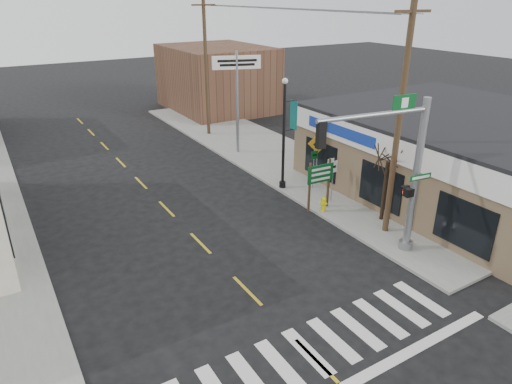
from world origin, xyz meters
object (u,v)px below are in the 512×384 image
lamp_post (285,126)px  traffic_signal_pole (404,164)px  guide_sign (320,178)px  fire_hydrant (324,203)px  bare_tree (389,151)px  utility_pole_far (206,66)px  utility_pole_near (399,121)px  dance_center_sign (237,77)px

lamp_post → traffic_signal_pole: bearing=-97.8°
guide_sign → lamp_post: bearing=91.6°
traffic_signal_pole → fire_hydrant: size_ratio=8.52×
bare_tree → guide_sign: bearing=128.0°
guide_sign → bare_tree: (1.87, -2.39, 1.72)m
traffic_signal_pole → utility_pole_far: 19.68m
fire_hydrant → utility_pole_far: (1.13, 15.07, 4.55)m
traffic_signal_pole → bare_tree: bearing=60.5°
utility_pole_near → fire_hydrant: bearing=115.8°
fire_hydrant → utility_pole_near: size_ratio=0.08×
guide_sign → utility_pole_near: utility_pole_near is taller
guide_sign → fire_hydrant: size_ratio=3.29×
lamp_post → dance_center_sign: 6.86m
lamp_post → guide_sign: bearing=-99.0°
traffic_signal_pole → fire_hydrant: traffic_signal_pole is taller
bare_tree → dance_center_sign: bearing=94.1°
guide_sign → dance_center_sign: bearing=88.1°
traffic_signal_pole → utility_pole_far: utility_pole_far is taller
traffic_signal_pole → bare_tree: (1.88, 2.46, -0.50)m
traffic_signal_pole → guide_sign: size_ratio=2.59×
utility_pole_near → traffic_signal_pole: bearing=-122.7°
dance_center_sign → utility_pole_far: bearing=106.3°
traffic_signal_pole → dance_center_sign: bearing=93.9°
traffic_signal_pole → utility_pole_far: bearing=94.3°
bare_tree → utility_pole_far: size_ratio=0.44×
fire_hydrant → bare_tree: size_ratio=0.18×
traffic_signal_pole → dance_center_sign: 14.77m
fire_hydrant → guide_sign: bearing=101.9°
guide_sign → bare_tree: bearing=-48.2°
dance_center_sign → bare_tree: dance_center_sign is taller
bare_tree → utility_pole_far: bearing=92.2°
fire_hydrant → utility_pole_near: bearing=-69.2°
guide_sign → lamp_post: 3.67m
traffic_signal_pole → utility_pole_near: size_ratio=0.66×
lamp_post → utility_pole_far: bearing=77.8°
lamp_post → utility_pole_far: utility_pole_far is taller
fire_hydrant → lamp_post: size_ratio=0.13×
traffic_signal_pole → bare_tree: traffic_signal_pole is taller
fire_hydrant → utility_pole_far: bearing=85.7°
guide_sign → utility_pole_near: bearing=-66.2°
traffic_signal_pole → guide_sign: bearing=97.7°
fire_hydrant → dance_center_sign: 11.15m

